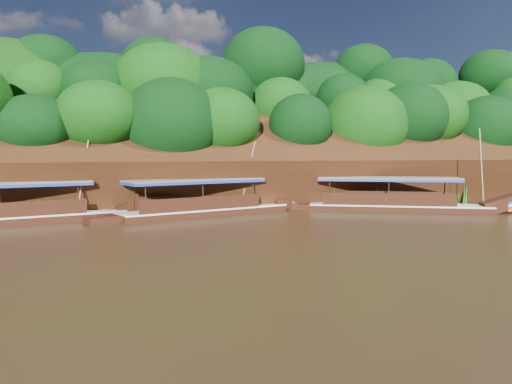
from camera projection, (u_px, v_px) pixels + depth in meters
ground at (286, 232)px, 27.39m from camera, size 160.00×160.00×0.00m
riverbank at (199, 178)px, 48.72m from camera, size 120.00×30.06×19.40m
boat_0 at (410, 203)px, 37.01m from camera, size 14.54×9.23×6.49m
boat_1 at (215, 206)px, 35.07m from camera, size 14.68×5.90×5.57m
boat_2 at (29, 213)px, 31.10m from camera, size 16.22×5.63×5.98m
reeds at (196, 202)px, 35.32m from camera, size 47.89×2.28×1.89m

